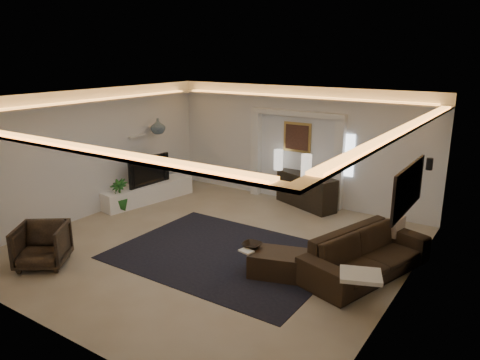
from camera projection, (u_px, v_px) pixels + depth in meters
The scene contains 33 objects.
floor at pixel (215, 246), 8.97m from camera, with size 7.00×7.00×0.00m, color tan.
ceiling at pixel (212, 98), 8.19m from camera, with size 7.00×7.00×0.00m, color white.
wall_back at pixel (297, 145), 11.39m from camera, with size 7.00×7.00×0.00m, color silver.
wall_front at pixel (48, 235), 5.78m from camera, with size 7.00×7.00×0.00m, color silver.
wall_left at pixel (91, 153), 10.45m from camera, with size 7.00×7.00×0.00m, color silver.
wall_right at pixel (404, 210), 6.71m from camera, with size 7.00×7.00×0.00m, color silver.
cove_soffit at pixel (213, 113), 8.26m from camera, with size 7.00×7.00×0.04m, color silver.
daylight_slit at pixel (349, 156), 10.68m from camera, with size 0.25×0.03×1.00m, color white.
area_rug at pixel (225, 254), 8.60m from camera, with size 4.00×3.00×0.01m, color black.
pilaster_left at pixel (256, 154), 12.01m from camera, with size 0.22×0.20×2.20m, color silver.
pilaster_right at pixel (339, 165), 10.79m from camera, with size 0.22×0.20×2.20m, color silver.
alcove_header at pixel (297, 113), 11.09m from camera, with size 2.52×0.20×0.12m, color silver.
painting_frame at pixel (297, 137), 11.31m from camera, with size 0.74×0.04×0.74m, color tan.
painting_canvas at pixel (297, 137), 11.29m from camera, with size 0.62×0.02×0.62m, color #4C2D1E.
art_panel_frame at pixel (408, 188), 6.90m from camera, with size 0.04×1.64×0.74m, color black.
art_panel_gold at pixel (407, 188), 6.92m from camera, with size 0.02×1.50×0.62m, color tan.
wall_sconce at pixel (429, 164), 8.48m from camera, with size 0.12×0.12×0.22m, color black.
wall_niche at pixel (138, 136), 11.48m from camera, with size 0.10×0.55×0.04m, color silver.
console at pixel (306, 191), 11.20m from camera, with size 1.65×0.51×0.82m, color black.
lamp_left at pixel (278, 159), 11.49m from camera, with size 0.23×0.23×0.51m, color white.
lamp_right at pixel (306, 166), 10.76m from camera, with size 0.25×0.25×0.56m, color white.
media_ledge at pixel (147, 192), 11.66m from camera, with size 0.63×2.50×0.47m, color white.
tv at pixel (146, 170), 11.50m from camera, with size 0.17×1.27×0.73m, color black.
figurine at pixel (164, 171), 12.08m from camera, with size 0.13×0.13×0.34m, color #4A3223.
ginger_jar at pixel (158, 126), 11.63m from camera, with size 0.37×0.37×0.39m, color slate.
plant at pixel (119, 195), 10.88m from camera, with size 0.43×0.43×0.77m, color #1C541A.
sofa at pixel (366, 254), 7.78m from camera, with size 0.98×2.51×0.73m, color black.
throw_blanket at pixel (361, 275), 6.64m from camera, with size 0.59×0.49×0.06m, color silver.
throw_pillow at pixel (398, 227), 8.48m from camera, with size 0.11×0.36×0.36m, color tan.
coffee_table at pixel (284, 265), 7.75m from camera, with size 1.15×0.63×0.43m, color black.
bowl at pixel (252, 246), 7.90m from camera, with size 0.33×0.33×0.08m, color black.
magazine at pixel (246, 252), 7.73m from camera, with size 0.24×0.17×0.03m, color silver.
armchair at pixel (42, 246), 8.07m from camera, with size 0.82×0.84×0.77m, color black.
Camera 1 is at (5.00, -6.62, 3.69)m, focal length 34.10 mm.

